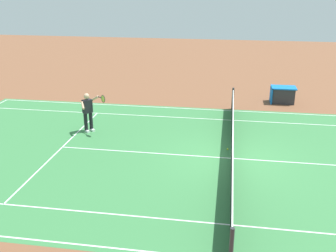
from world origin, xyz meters
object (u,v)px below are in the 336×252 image
tennis_player_near (88,110)px  equipment_cart_tarped (282,95)px  tennis_net (232,146)px  tennis_ball (228,149)px

tennis_player_near → equipment_cart_tarped: size_ratio=1.36×
equipment_cart_tarped → tennis_net: bearing=70.7°
tennis_player_near → tennis_net: bearing=163.3°
tennis_net → equipment_cart_tarped: (-2.54, -7.26, -0.05)m
tennis_ball → tennis_player_near: bearing=-10.3°
tennis_net → equipment_cart_tarped: tennis_net is taller
tennis_net → tennis_player_near: 6.22m
tennis_ball → equipment_cart_tarped: bearing=-112.3°
tennis_net → equipment_cart_tarped: 7.69m
tennis_player_near → tennis_ball: size_ratio=25.71×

